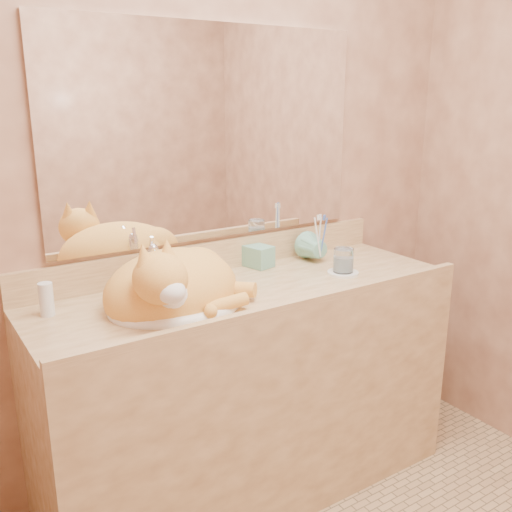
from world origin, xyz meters
TOP-DOWN VIEW (x-y plane):
  - wall_back at (0.00, 1.00)m, footprint 2.40×0.02m
  - vanity_counter at (0.00, 0.72)m, footprint 1.60×0.55m
  - mirror at (0.00, 0.99)m, footprint 1.30×0.02m
  - sink_basin at (-0.30, 0.70)m, footprint 0.50×0.44m
  - faucet at (-0.30, 0.88)m, footprint 0.07×0.14m
  - cat at (-0.32, 0.70)m, footprint 0.56×0.49m
  - soap_dispenser at (0.19, 0.88)m, footprint 0.11×0.11m
  - toothbrush_cup at (0.41, 0.82)m, footprint 0.13×0.13m
  - toothbrushes at (0.41, 0.82)m, footprint 0.04×0.04m
  - saucer at (0.40, 0.67)m, footprint 0.12×0.12m
  - water_glass at (0.40, 0.67)m, footprint 0.08×0.08m
  - lotion_bottle at (-0.69, 0.86)m, footprint 0.05×0.05m

SIDE VIEW (x-z plane):
  - vanity_counter at x=0.00m, z-range 0.00..0.85m
  - saucer at x=0.40m, z-range 0.85..0.86m
  - lotion_bottle at x=-0.69m, z-range 0.85..0.96m
  - toothbrush_cup at x=0.41m, z-range 0.85..0.96m
  - water_glass at x=0.40m, z-range 0.86..0.95m
  - sink_basin at x=-0.30m, z-range 0.85..0.99m
  - cat at x=-0.32m, z-range 0.80..1.07m
  - faucet at x=-0.30m, z-range 0.85..1.04m
  - soap_dispenser at x=0.19m, z-range 0.85..1.05m
  - toothbrushes at x=0.41m, z-range 0.87..1.08m
  - wall_back at x=0.00m, z-range 0.00..2.50m
  - mirror at x=0.00m, z-range 0.99..1.79m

